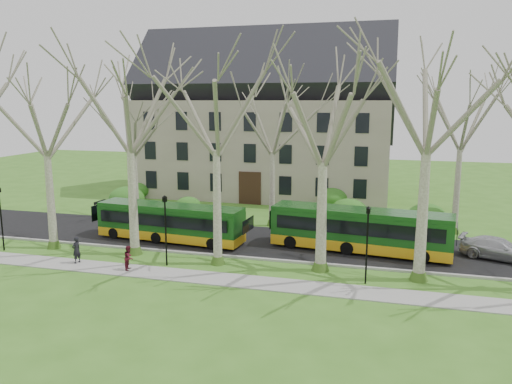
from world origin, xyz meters
TOP-DOWN VIEW (x-y plane):
  - ground at (0.00, 0.00)m, footprint 120.00×120.00m
  - sidewalk at (0.00, -2.50)m, footprint 70.00×2.00m
  - road at (0.00, 5.50)m, footprint 80.00×8.00m
  - curb at (0.00, 1.50)m, footprint 80.00×0.25m
  - building at (-6.00, 24.00)m, footprint 26.50×12.20m
  - tree_row_verge at (0.00, 0.30)m, footprint 49.00×7.00m
  - tree_row_far at (-1.33, 11.00)m, footprint 33.00×7.00m
  - lamp_row at (-0.00, -1.00)m, footprint 36.22×0.22m
  - hedges at (-4.67, 14.00)m, footprint 30.60×8.60m
  - bus_lead at (-8.03, 4.02)m, footprint 10.99×3.23m
  - bus_follow at (5.29, 4.89)m, footprint 11.98×3.88m
  - sedan at (13.93, 5.47)m, footprint 5.00×3.31m
  - pedestrian_a at (-11.52, -2.17)m, footprint 0.52×0.68m
  - pedestrian_b at (-7.77, -2.42)m, footprint 0.69×0.81m

SIDE VIEW (x-z plane):
  - ground at x=0.00m, z-range 0.00..0.00m
  - sidewalk at x=0.00m, z-range 0.00..0.06m
  - road at x=0.00m, z-range 0.00..0.06m
  - curb at x=0.00m, z-range 0.00..0.14m
  - sedan at x=13.93m, z-range 0.06..1.41m
  - pedestrian_b at x=-7.77m, z-range 0.06..1.52m
  - pedestrian_a at x=-11.52m, z-range 0.06..1.73m
  - hedges at x=-4.67m, z-range 0.00..2.00m
  - bus_lead at x=-8.03m, z-range 0.06..2.77m
  - bus_follow at x=5.29m, z-range 0.06..3.00m
  - lamp_row at x=0.00m, z-range 0.42..4.72m
  - tree_row_far at x=-1.33m, z-range 0.00..12.00m
  - tree_row_verge at x=0.00m, z-range 0.00..14.00m
  - building at x=-6.00m, z-range 0.07..16.07m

